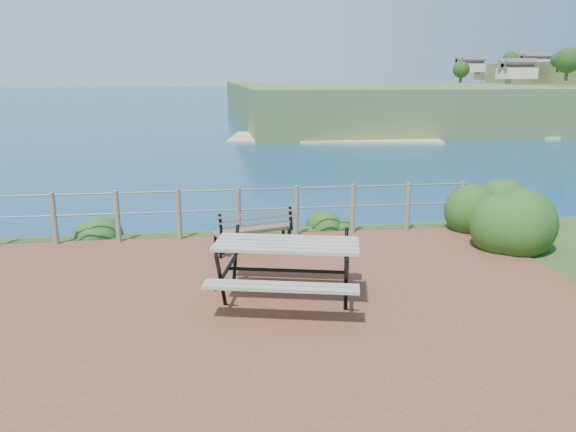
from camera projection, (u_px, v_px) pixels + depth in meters
name	position (u px, v px, depth m)	size (l,w,h in m)	color
ground	(252.00, 304.00, 7.88)	(10.00, 7.00, 0.12)	brown
ocean	(208.00, 85.00, 199.98)	(1200.00, 1200.00, 0.00)	#125171
safety_railing	(238.00, 210.00, 10.96)	(9.40, 0.10, 1.00)	#6B5B4C
picnic_table	(287.00, 265.00, 7.88)	(2.14, 1.70, 0.84)	#9E9B8E
park_bench	(253.00, 224.00, 10.07)	(1.47, 0.76, 0.81)	brown
shrub_right_front	(528.00, 251.00, 10.27)	(1.38, 1.38, 1.95)	#174013
shrub_right_edge	(491.00, 231.00, 11.56)	(1.26, 1.26, 1.79)	#174013
shrub_lip_west	(97.00, 237.00, 11.16)	(0.82, 0.82, 0.58)	#1F4C1C
shrub_lip_east	(334.00, 225.00, 12.07)	(0.84, 0.84, 0.61)	#174013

